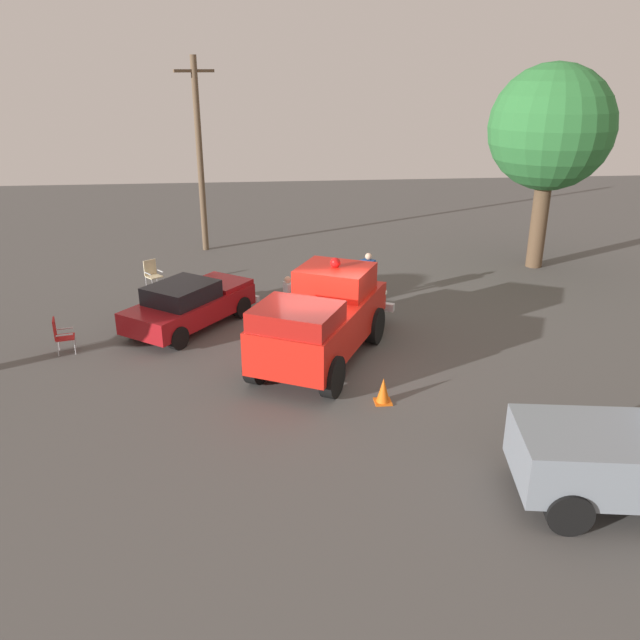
# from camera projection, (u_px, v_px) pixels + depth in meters

# --- Properties ---
(ground_plane) EXTENTS (60.00, 60.00, 0.00)m
(ground_plane) POSITION_uv_depth(u_px,v_px,m) (329.00, 368.00, 16.89)
(ground_plane) COLOR #514F4C
(vintage_fire_truck) EXTENTS (6.28, 4.66, 2.59)m
(vintage_fire_truck) POSITION_uv_depth(u_px,v_px,m) (323.00, 317.00, 17.05)
(vintage_fire_truck) COLOR black
(vintage_fire_truck) RESTS_ON ground
(classic_hot_rod) EXTENTS (4.60, 4.10, 1.46)m
(classic_hot_rod) POSITION_uv_depth(u_px,v_px,m) (191.00, 303.00, 19.33)
(classic_hot_rod) COLOR black
(classic_hot_rod) RESTS_ON ground
(lawn_chair_near_truck) EXTENTS (0.63, 0.63, 1.02)m
(lawn_chair_near_truck) POSITION_uv_depth(u_px,v_px,m) (290.00, 297.00, 20.33)
(lawn_chair_near_truck) COLOR #B7BABF
(lawn_chair_near_truck) RESTS_ON ground
(lawn_chair_by_car) EXTENTS (0.69, 0.69, 1.02)m
(lawn_chair_by_car) POSITION_uv_depth(u_px,v_px,m) (152.00, 272.00, 22.81)
(lawn_chair_by_car) COLOR #B7BABF
(lawn_chair_by_car) RESTS_ON ground
(lawn_chair_spare) EXTENTS (0.60, 0.60, 1.02)m
(lawn_chair_spare) POSITION_uv_depth(u_px,v_px,m) (60.00, 333.00, 17.55)
(lawn_chair_spare) COLOR #B7BABF
(lawn_chair_spare) RESTS_ON ground
(spectator_seated) EXTENTS (0.52, 0.62, 1.29)m
(spectator_seated) POSITION_uv_depth(u_px,v_px,m) (286.00, 294.00, 20.24)
(spectator_seated) COLOR #383842
(spectator_seated) RESTS_ON ground
(spectator_standing) EXTENTS (0.47, 0.57, 1.68)m
(spectator_standing) POSITION_uv_depth(u_px,v_px,m) (368.00, 274.00, 21.41)
(spectator_standing) COLOR #2D334C
(spectator_standing) RESTS_ON ground
(oak_tree_distant) EXTENTS (4.59, 4.59, 7.64)m
(oak_tree_distant) POSITION_uv_depth(u_px,v_px,m) (551.00, 129.00, 23.60)
(oak_tree_distant) COLOR brown
(oak_tree_distant) RESTS_ON ground
(utility_pole) EXTENTS (0.88, 1.57, 7.88)m
(utility_pole) POSITION_uv_depth(u_px,v_px,m) (200.00, 154.00, 26.40)
(utility_pole) COLOR brown
(utility_pole) RESTS_ON ground
(traffic_cone) EXTENTS (0.40, 0.40, 0.64)m
(traffic_cone) POSITION_uv_depth(u_px,v_px,m) (383.00, 391.00, 15.02)
(traffic_cone) COLOR orange
(traffic_cone) RESTS_ON ground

